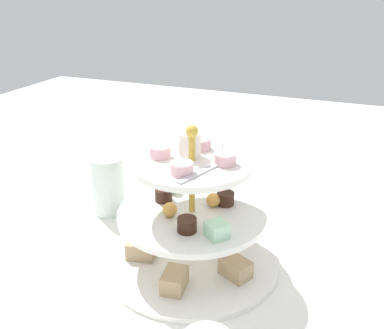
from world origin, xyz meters
TOP-DOWN VIEW (x-y plane):
  - ground_plane at (0.00, 0.00)m, footprint 2.40×2.40m
  - tiered_serving_stand at (0.00, -0.00)m, footprint 0.30×0.30m
  - water_glass_tall_right at (0.10, 0.23)m, footprint 0.07×0.07m
  - butter_knife_left at (0.29, -0.07)m, footprint 0.07×0.17m
  - butter_knife_right at (-0.19, 0.23)m, footprint 0.12×0.14m

SIDE VIEW (x-z plane):
  - ground_plane at x=0.00m, z-range 0.00..0.00m
  - butter_knife_left at x=0.29m, z-range 0.00..0.00m
  - butter_knife_right at x=-0.19m, z-range 0.00..0.00m
  - water_glass_tall_right at x=0.10m, z-range 0.00..0.12m
  - tiered_serving_stand at x=0.00m, z-range -0.05..0.20m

